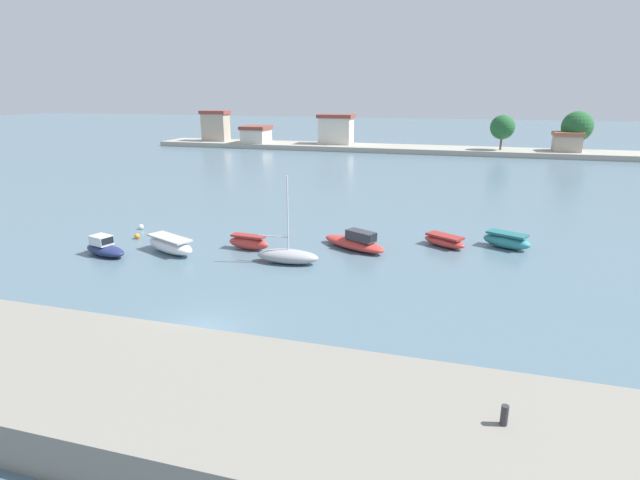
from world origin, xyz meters
TOP-DOWN VIEW (x-y plane):
  - ground_plane at (0.00, 0.00)m, footprint 400.00×400.00m
  - seawall_embankment at (0.00, -6.06)m, footprint 96.20×7.62m
  - mooring_bollard at (13.74, -5.54)m, footprint 0.23×0.23m
  - moored_boat_0 at (-12.57, 9.16)m, footprint 4.10×2.51m
  - moored_boat_1 at (-8.36, 11.04)m, footprint 5.10×3.45m
  - moored_boat_2 at (-3.13, 13.32)m, footprint 3.36×1.26m
  - moored_boat_3 at (0.74, 11.20)m, footprint 4.43×1.73m
  - moored_boat_4 at (4.53, 15.63)m, footprint 5.76×4.12m
  - moored_boat_5 at (10.95, 18.14)m, footprint 3.68×2.94m
  - moored_boat_6 at (15.47, 19.09)m, footprint 3.86×2.83m
  - mooring_buoy_0 at (-14.34, 15.97)m, footprint 0.43×0.43m
  - mooring_buoy_2 at (-12.91, 13.40)m, footprint 0.44×0.44m
  - distant_shoreline at (-1.65, 79.66)m, footprint 101.88×9.10m

SIDE VIEW (x-z plane):
  - ground_plane at x=0.00m, z-range 0.00..0.00m
  - mooring_buoy_0 at x=-14.34m, z-range 0.00..0.43m
  - mooring_buoy_2 at x=-12.91m, z-range 0.00..0.44m
  - moored_boat_5 at x=10.95m, z-range -0.02..0.88m
  - moored_boat_3 at x=0.74m, z-range -2.54..3.57m
  - moored_boat_0 at x=-12.57m, z-range -0.19..1.23m
  - moored_boat_4 at x=4.53m, z-range -0.22..1.27m
  - moored_boat_2 at x=-3.13m, z-range -0.02..1.09m
  - moored_boat_6 at x=15.47m, z-range -0.03..1.15m
  - moored_boat_1 at x=-8.36m, z-range -0.02..1.16m
  - seawall_embankment at x=0.00m, z-range 0.00..1.67m
  - mooring_bollard at x=13.74m, z-range 1.67..2.33m
  - distant_shoreline at x=-1.65m, z-range -1.85..6.09m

